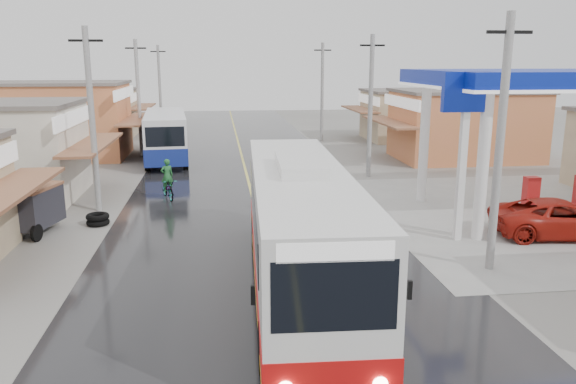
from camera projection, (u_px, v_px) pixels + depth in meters
name	position (u px, v px, depth m)	size (l,w,h in m)	color
ground	(274.00, 279.00, 17.32)	(120.00, 120.00, 0.00)	slate
road	(248.00, 179.00, 31.81)	(12.00, 90.00, 0.02)	black
centre_line	(248.00, 179.00, 31.81)	(0.15, 90.00, 0.01)	#D8CC4C
shopfronts_left	(25.00, 175.00, 33.15)	(11.00, 44.00, 5.20)	tan
shopfronts_right	(525.00, 184.00, 30.72)	(11.00, 44.00, 4.80)	beige
utility_poles_left	(124.00, 179.00, 31.94)	(1.60, 50.00, 8.00)	gray
utility_poles_right	(368.00, 176.00, 32.65)	(1.60, 36.00, 8.00)	gray
coach_bus	(299.00, 229.00, 16.08)	(3.31, 12.62, 3.91)	silver
second_bus	(166.00, 135.00, 37.35)	(3.35, 9.76, 3.18)	silver
jeepney	(562.00, 218.00, 21.37)	(2.39, 5.19, 1.44)	#A61A10
cyclist	(168.00, 186.00, 27.22)	(1.21, 1.97, 2.00)	black
tricycle_near	(32.00, 206.00, 21.73)	(2.12, 2.75, 1.88)	#26262D
tyre_stack	(98.00, 219.00, 22.99)	(0.94, 0.94, 0.48)	black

